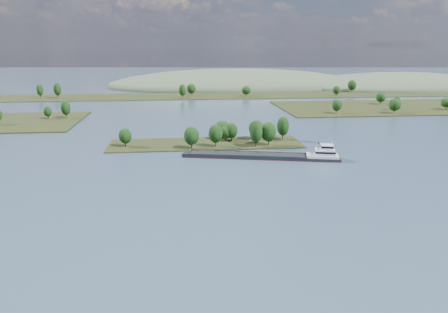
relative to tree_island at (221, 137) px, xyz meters
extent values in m
plane|color=#314755|center=(-8.05, -59.27, -4.03)|extent=(1800.00, 1800.00, 0.00)
cube|color=black|center=(-8.05, 0.73, -4.03)|extent=(100.00, 30.00, 1.20)
cylinder|color=black|center=(16.64, -10.22, -1.22)|extent=(0.50, 0.50, 4.43)
ellipsoid|color=black|center=(16.64, -10.22, 4.42)|extent=(6.57, 6.57, 11.39)
cylinder|color=black|center=(1.83, 10.51, -1.78)|extent=(0.50, 0.50, 3.30)
ellipsoid|color=black|center=(1.83, 10.51, 2.42)|extent=(8.84, 8.84, 8.49)
cylinder|color=black|center=(-3.52, -7.38, -1.55)|extent=(0.50, 0.50, 3.76)
ellipsoid|color=black|center=(-3.52, -7.38, 3.23)|extent=(7.12, 7.12, 9.67)
cylinder|color=black|center=(3.02, 4.53, -2.09)|extent=(0.50, 0.50, 2.68)
ellipsoid|color=black|center=(3.02, 4.53, 1.32)|extent=(6.77, 6.77, 6.90)
cylinder|color=black|center=(-15.75, -10.69, -1.62)|extent=(0.50, 0.50, 3.62)
ellipsoid|color=black|center=(-15.75, -10.69, 2.98)|extent=(7.59, 7.59, 9.31)
cylinder|color=black|center=(-48.81, -2.51, -1.89)|extent=(0.50, 0.50, 3.08)
ellipsoid|color=black|center=(-48.81, -2.51, 2.02)|extent=(6.56, 6.56, 7.92)
cylinder|color=black|center=(6.03, 4.03, -1.81)|extent=(0.50, 0.50, 3.25)
ellipsoid|color=black|center=(6.03, 4.03, 2.33)|extent=(6.64, 6.64, 8.36)
cylinder|color=black|center=(34.37, 5.76, -1.39)|extent=(0.50, 0.50, 4.09)
ellipsoid|color=black|center=(34.37, 5.76, 3.81)|extent=(6.72, 6.72, 10.52)
cylinder|color=black|center=(23.57, -7.64, -1.46)|extent=(0.50, 0.50, 3.94)
ellipsoid|color=black|center=(23.57, -7.64, 3.54)|extent=(7.86, 7.86, 10.12)
cylinder|color=black|center=(20.06, 7.90, -1.73)|extent=(0.50, 0.50, 3.41)
ellipsoid|color=black|center=(20.06, 7.90, 2.61)|extent=(8.31, 8.31, 8.77)
cylinder|color=black|center=(-99.40, 91.39, -1.22)|extent=(0.50, 0.50, 4.02)
ellipsoid|color=black|center=(-99.40, 91.39, 3.88)|extent=(6.50, 6.50, 10.33)
cylinder|color=black|center=(-111.08, 88.99, -1.79)|extent=(0.50, 0.50, 2.88)
ellipsoid|color=black|center=(-111.08, 88.99, 1.86)|extent=(5.27, 5.27, 7.39)
cylinder|color=black|center=(96.34, 90.79, -1.49)|extent=(0.50, 0.50, 3.49)
ellipsoid|color=black|center=(96.34, 90.79, 2.95)|extent=(7.21, 7.21, 8.97)
cylinder|color=black|center=(189.57, 99.57, -1.65)|extent=(0.50, 0.50, 3.16)
ellipsoid|color=black|center=(189.57, 99.57, 2.36)|extent=(9.66, 9.66, 8.11)
cylinder|color=black|center=(139.32, 86.06, -1.40)|extent=(0.50, 0.50, 3.67)
ellipsoid|color=black|center=(139.32, 86.06, 3.27)|extent=(8.80, 8.80, 9.43)
cylinder|color=black|center=(148.26, 100.85, -1.39)|extent=(0.50, 0.50, 3.68)
ellipsoid|color=black|center=(148.26, 100.85, 3.28)|extent=(5.38, 5.38, 9.45)
cylinder|color=black|center=(152.03, 135.63, -1.53)|extent=(0.50, 0.50, 3.40)
ellipsoid|color=black|center=(152.03, 135.63, 2.80)|extent=(7.90, 7.90, 8.75)
cube|color=black|center=(-8.05, 220.73, -4.03)|extent=(900.00, 60.00, 1.20)
cylinder|color=black|center=(-152.73, 217.83, -1.25)|extent=(0.50, 0.50, 4.36)
ellipsoid|color=black|center=(-152.73, 217.83, 4.29)|extent=(5.92, 5.92, 11.21)
cylinder|color=black|center=(137.81, 203.34, -1.79)|extent=(0.50, 0.50, 3.28)
ellipsoid|color=black|center=(137.81, 203.34, 2.39)|extent=(7.28, 7.28, 8.45)
cylinder|color=black|center=(-6.93, 223.27, -1.48)|extent=(0.50, 0.50, 3.90)
ellipsoid|color=black|center=(-6.93, 223.27, 3.48)|extent=(8.91, 8.91, 10.04)
cylinder|color=black|center=(166.96, 235.20, -1.27)|extent=(0.50, 0.50, 4.31)
ellipsoid|color=black|center=(166.96, 235.20, 4.21)|extent=(9.07, 9.07, 11.10)
cylinder|color=black|center=(-135.97, 216.03, -1.07)|extent=(0.50, 0.50, 4.73)
ellipsoid|color=black|center=(-135.97, 216.03, 4.95)|extent=(7.07, 7.07, 12.17)
cylinder|color=black|center=(47.38, 210.77, -1.76)|extent=(0.50, 0.50, 3.35)
ellipsoid|color=black|center=(47.38, 210.77, 2.50)|extent=(8.99, 8.99, 8.61)
cylinder|color=black|center=(-16.15, 200.47, -1.23)|extent=(0.50, 0.50, 4.41)
ellipsoid|color=black|center=(-16.15, 200.47, 4.37)|extent=(6.66, 6.66, 11.33)
ellipsoid|color=#485B3F|center=(251.95, 290.73, -4.03)|extent=(260.00, 140.00, 36.00)
ellipsoid|color=#485B3F|center=(51.95, 320.73, -4.03)|extent=(320.00, 160.00, 44.00)
cube|color=black|center=(15.89, -30.54, -3.59)|extent=(70.17, 25.09, 1.93)
cube|color=maroon|center=(15.89, -30.54, -3.99)|extent=(70.38, 25.30, 0.22)
cube|color=black|center=(10.09, -24.71, -2.37)|extent=(52.86, 13.19, 0.70)
cube|color=black|center=(8.06, -33.05, -2.37)|extent=(52.86, 13.19, 0.70)
cube|color=black|center=(9.08, -28.88, -2.50)|extent=(52.94, 20.10, 0.26)
cube|color=black|center=(-9.65, -24.32, -2.24)|extent=(9.36, 8.85, 0.31)
cube|color=black|center=(-0.29, -26.60, -2.24)|extent=(9.36, 8.85, 0.31)
cube|color=black|center=(9.08, -28.88, -2.24)|extent=(9.36, 8.85, 0.31)
cube|color=black|center=(18.44, -31.16, -2.24)|extent=(9.36, 8.85, 0.31)
cube|color=black|center=(27.80, -33.44, -2.24)|extent=(9.36, 8.85, 0.31)
cube|color=black|center=(-18.59, -22.14, -3.24)|extent=(4.42, 8.28, 1.75)
cylinder|color=black|center=(-17.74, -22.35, -2.02)|extent=(0.25, 0.25, 1.93)
cube|color=white|center=(42.27, -36.96, -2.10)|extent=(15.61, 11.49, 1.05)
cube|color=white|center=(43.12, -37.17, -0.35)|extent=(10.17, 8.88, 2.63)
cube|color=black|center=(43.12, -37.17, 0.00)|extent=(10.38, 9.09, 0.79)
cube|color=white|center=(43.97, -37.38, 1.93)|extent=(6.35, 6.35, 1.93)
cube|color=black|center=(43.97, -37.38, 2.28)|extent=(6.56, 6.56, 0.70)
cube|color=white|center=(43.97, -37.38, 2.98)|extent=(6.77, 6.77, 0.18)
cylinder|color=white|center=(46.10, -37.89, 4.03)|extent=(0.21, 0.21, 2.28)
cylinder|color=black|center=(41.19, -33.99, 3.15)|extent=(0.53, 0.53, 1.05)
camera|label=1|loc=(-23.14, -221.74, 46.50)|focal=35.00mm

